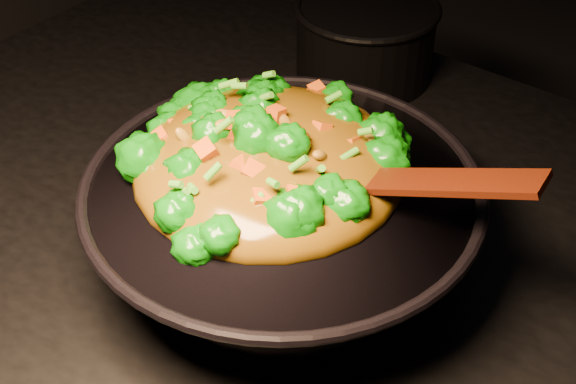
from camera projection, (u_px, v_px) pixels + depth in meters
The scene contains 4 objects.
wok at pixel (283, 227), 0.91m from camera, with size 0.43×0.43×0.12m, color black, non-canonical shape.
stir_fry at pixel (268, 132), 0.86m from camera, with size 0.30×0.30×0.10m, color #0F7608, non-canonical shape.
spatula at pixel (409, 182), 0.80m from camera, with size 0.28×0.04×0.01m, color #3C1004.
back_pot at pixel (365, 40), 1.24m from camera, with size 0.21×0.21×0.12m, color black.
Camera 1 is at (0.53, -0.63, 1.57)m, focal length 50.00 mm.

